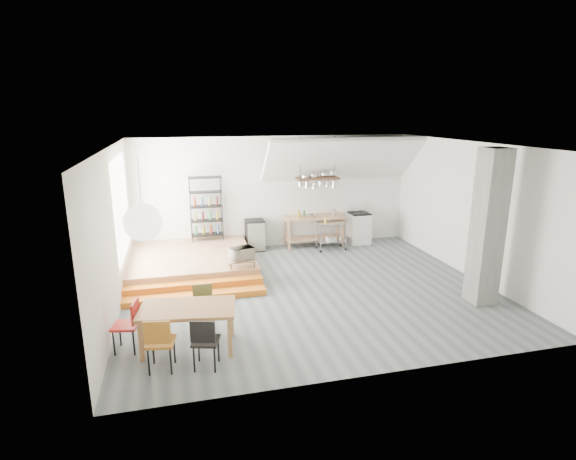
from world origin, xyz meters
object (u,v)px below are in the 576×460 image
object	(u,v)px
rolling_cart	(331,232)
stove	(359,227)
dining_table	(188,311)
mini_fridge	(255,235)

from	to	relation	value
rolling_cart	stove	bearing A→B (deg)	22.97
stove	dining_table	distance (m)	7.31
dining_table	mini_fridge	size ratio (longest dim) A/B	1.89
dining_table	mini_fridge	distance (m)	5.57
stove	dining_table	bearing A→B (deg)	-135.39
stove	rolling_cart	bearing A→B (deg)	-156.22
rolling_cart	mini_fridge	bearing A→B (deg)	165.95
stove	dining_table	size ratio (longest dim) A/B	0.70
rolling_cart	mini_fridge	distance (m)	2.18
stove	mini_fridge	distance (m)	3.16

